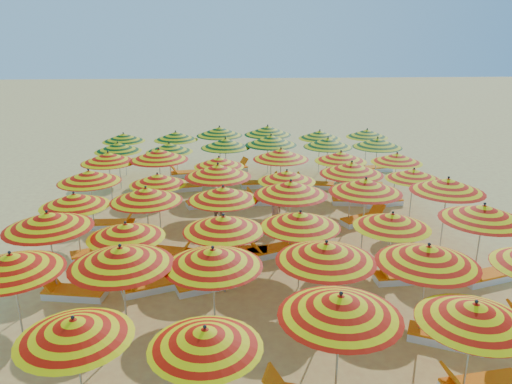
% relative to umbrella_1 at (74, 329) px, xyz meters
% --- Properties ---
extents(ground, '(120.00, 120.00, 0.00)m').
position_rel_umbrella_1_xyz_m(ground, '(3.79, 8.31, -1.98)').
color(ground, '#E9CB67').
rests_on(ground, ground).
extents(umbrella_1, '(2.55, 2.55, 2.25)m').
position_rel_umbrella_1_xyz_m(umbrella_1, '(0.00, 0.00, 0.00)').
color(umbrella_1, silver).
rests_on(umbrella_1, ground).
extents(umbrella_2, '(2.40, 2.40, 2.19)m').
position_rel_umbrella_1_xyz_m(umbrella_2, '(2.36, -0.35, -0.05)').
color(umbrella_2, silver).
rests_on(umbrella_2, ground).
extents(umbrella_3, '(2.72, 2.72, 2.50)m').
position_rel_umbrella_1_xyz_m(umbrella_3, '(4.86, 0.12, 0.22)').
color(umbrella_3, silver).
rests_on(umbrella_3, ground).
extents(umbrella_4, '(2.76, 2.76, 2.31)m').
position_rel_umbrella_1_xyz_m(umbrella_4, '(7.39, 0.00, 0.05)').
color(umbrella_4, silver).
rests_on(umbrella_4, ground).
extents(umbrella_6, '(2.49, 2.49, 2.44)m').
position_rel_umbrella_1_xyz_m(umbrella_6, '(-2.04, 2.41, 0.17)').
color(umbrella_6, silver).
rests_on(umbrella_6, ground).
extents(umbrella_7, '(2.81, 2.81, 2.52)m').
position_rel_umbrella_1_xyz_m(umbrella_7, '(0.36, 2.47, 0.24)').
color(umbrella_7, silver).
rests_on(umbrella_7, ground).
extents(umbrella_8, '(2.57, 2.57, 2.44)m').
position_rel_umbrella_1_xyz_m(umbrella_8, '(2.44, 2.44, 0.16)').
color(umbrella_8, silver).
rests_on(umbrella_8, ground).
extents(umbrella_9, '(3.01, 3.01, 2.49)m').
position_rel_umbrella_1_xyz_m(umbrella_9, '(5.05, 2.48, 0.21)').
color(umbrella_9, silver).
rests_on(umbrella_9, ground).
extents(umbrella_10, '(2.96, 2.96, 2.50)m').
position_rel_umbrella_1_xyz_m(umbrella_10, '(7.34, 2.18, 0.22)').
color(umbrella_10, silver).
rests_on(umbrella_10, ground).
extents(umbrella_12, '(3.05, 3.05, 2.51)m').
position_rel_umbrella_1_xyz_m(umbrella_12, '(-2.04, 4.83, 0.23)').
color(umbrella_12, silver).
rests_on(umbrella_12, ground).
extents(umbrella_13, '(2.69, 2.69, 2.22)m').
position_rel_umbrella_1_xyz_m(umbrella_13, '(0.05, 4.63, -0.02)').
color(umbrella_13, silver).
rests_on(umbrella_13, ground).
extents(umbrella_14, '(2.94, 2.94, 2.37)m').
position_rel_umbrella_1_xyz_m(umbrella_14, '(2.67, 4.66, 0.11)').
color(umbrella_14, silver).
rests_on(umbrella_14, ground).
extents(umbrella_15, '(2.79, 2.79, 2.39)m').
position_rel_umbrella_1_xyz_m(umbrella_15, '(4.78, 4.79, 0.12)').
color(umbrella_15, silver).
rests_on(umbrella_15, ground).
extents(umbrella_16, '(2.63, 2.63, 2.29)m').
position_rel_umbrella_1_xyz_m(umbrella_16, '(7.37, 4.80, 0.04)').
color(umbrella_16, silver).
rests_on(umbrella_16, ground).
extents(umbrella_17, '(3.11, 3.11, 2.54)m').
position_rel_umbrella_1_xyz_m(umbrella_17, '(9.90, 4.68, 0.25)').
color(umbrella_17, silver).
rests_on(umbrella_17, ground).
extents(umbrella_18, '(2.48, 2.48, 2.29)m').
position_rel_umbrella_1_xyz_m(umbrella_18, '(-2.00, 7.10, 0.03)').
color(umbrella_18, silver).
rests_on(umbrella_18, ground).
extents(umbrella_19, '(2.63, 2.63, 2.42)m').
position_rel_umbrella_1_xyz_m(umbrella_19, '(0.22, 7.13, 0.15)').
color(umbrella_19, silver).
rests_on(umbrella_19, ground).
extents(umbrella_20, '(2.91, 2.91, 2.40)m').
position_rel_umbrella_1_xyz_m(umbrella_20, '(2.65, 7.18, 0.13)').
color(umbrella_20, silver).
rests_on(umbrella_20, ground).
extents(umbrella_21, '(2.64, 2.64, 2.54)m').
position_rel_umbrella_1_xyz_m(umbrella_21, '(4.82, 7.23, 0.25)').
color(umbrella_21, silver).
rests_on(umbrella_21, ground).
extents(umbrella_22, '(2.58, 2.58, 2.54)m').
position_rel_umbrella_1_xyz_m(umbrella_22, '(7.29, 7.32, 0.25)').
color(umbrella_22, silver).
rests_on(umbrella_22, ground).
extents(umbrella_23, '(2.54, 2.54, 2.55)m').
position_rel_umbrella_1_xyz_m(umbrella_23, '(9.97, 7.19, 0.27)').
color(umbrella_23, silver).
rests_on(umbrella_23, ground).
extents(umbrella_24, '(2.52, 2.52, 2.38)m').
position_rel_umbrella_1_xyz_m(umbrella_24, '(-2.14, 9.44, 0.12)').
color(umbrella_24, silver).
rests_on(umbrella_24, ground).
extents(umbrella_25, '(2.17, 2.17, 2.19)m').
position_rel_umbrella_1_xyz_m(umbrella_25, '(0.27, 9.49, -0.05)').
color(umbrella_25, silver).
rests_on(umbrella_25, ground).
extents(umbrella_26, '(3.19, 3.19, 2.56)m').
position_rel_umbrella_1_xyz_m(umbrella_26, '(2.46, 9.35, 0.27)').
color(umbrella_26, silver).
rests_on(umbrella_26, ground).
extents(umbrella_27, '(2.40, 2.40, 2.25)m').
position_rel_umbrella_1_xyz_m(umbrella_27, '(4.96, 9.47, -0.00)').
color(umbrella_27, silver).
rests_on(umbrella_27, ground).
extents(umbrella_28, '(2.90, 2.90, 2.50)m').
position_rel_umbrella_1_xyz_m(umbrella_28, '(7.37, 9.56, 0.22)').
color(umbrella_28, silver).
rests_on(umbrella_28, ground).
extents(umbrella_29, '(2.39, 2.39, 2.21)m').
position_rel_umbrella_1_xyz_m(umbrella_29, '(9.72, 9.54, -0.04)').
color(umbrella_29, silver).
rests_on(umbrella_29, ground).
extents(umbrella_30, '(2.79, 2.79, 2.38)m').
position_rel_umbrella_1_xyz_m(umbrella_30, '(-2.05, 12.14, 0.12)').
color(umbrella_30, silver).
rests_on(umbrella_30, ground).
extents(umbrella_31, '(2.41, 2.41, 2.52)m').
position_rel_umbrella_1_xyz_m(umbrella_31, '(0.02, 12.04, 0.24)').
color(umbrella_31, silver).
rests_on(umbrella_31, ground).
extents(umbrella_32, '(2.60, 2.60, 2.19)m').
position_rel_umbrella_1_xyz_m(umbrella_32, '(2.46, 11.83, -0.05)').
color(umbrella_32, silver).
rests_on(umbrella_32, ground).
extents(umbrella_33, '(2.85, 2.85, 2.46)m').
position_rel_umbrella_1_xyz_m(umbrella_33, '(5.02, 12.04, 0.19)').
color(umbrella_33, silver).
rests_on(umbrella_33, ground).
extents(umbrella_34, '(2.47, 2.47, 2.31)m').
position_rel_umbrella_1_xyz_m(umbrella_34, '(7.52, 12.02, 0.05)').
color(umbrella_34, silver).
rests_on(umbrella_34, ground).
extents(umbrella_35, '(2.52, 2.52, 2.25)m').
position_rel_umbrella_1_xyz_m(umbrella_35, '(9.84, 11.83, 0.00)').
color(umbrella_35, silver).
rests_on(umbrella_35, ground).
extents(umbrella_36, '(2.56, 2.56, 2.25)m').
position_rel_umbrella_1_xyz_m(umbrella_36, '(-2.16, 14.54, 0.00)').
color(umbrella_36, silver).
rests_on(umbrella_36, ground).
extents(umbrella_37, '(2.76, 2.76, 2.26)m').
position_rel_umbrella_1_xyz_m(umbrella_37, '(0.19, 14.28, 0.01)').
color(umbrella_37, silver).
rests_on(umbrella_37, ground).
extents(umbrella_38, '(2.69, 2.69, 2.41)m').
position_rel_umbrella_1_xyz_m(umbrella_38, '(2.73, 14.45, 0.14)').
color(umbrella_38, silver).
rests_on(umbrella_38, ground).
extents(umbrella_39, '(2.82, 2.82, 2.53)m').
position_rel_umbrella_1_xyz_m(umbrella_39, '(4.82, 14.52, 0.24)').
color(umbrella_39, silver).
rests_on(umbrella_39, ground).
extents(umbrella_40, '(3.01, 3.01, 2.40)m').
position_rel_umbrella_1_xyz_m(umbrella_40, '(7.44, 14.36, 0.13)').
color(umbrella_40, silver).
rests_on(umbrella_40, ground).
extents(umbrella_41, '(2.72, 2.72, 2.41)m').
position_rel_umbrella_1_xyz_m(umbrella_41, '(9.70, 14.17, 0.14)').
color(umbrella_41, silver).
rests_on(umbrella_41, ground).
extents(umbrella_42, '(2.34, 2.34, 2.22)m').
position_rel_umbrella_1_xyz_m(umbrella_42, '(-2.33, 16.77, -0.02)').
color(umbrella_42, silver).
rests_on(umbrella_42, ground).
extents(umbrella_43, '(2.64, 2.64, 2.31)m').
position_rel_umbrella_1_xyz_m(umbrella_43, '(0.26, 16.64, 0.05)').
color(umbrella_43, silver).
rests_on(umbrella_43, ground).
extents(umbrella_44, '(2.66, 2.66, 2.47)m').
position_rel_umbrella_1_xyz_m(umbrella_44, '(2.43, 16.95, 0.20)').
color(umbrella_44, silver).
rests_on(umbrella_44, ground).
extents(umbrella_45, '(2.70, 2.70, 2.51)m').
position_rel_umbrella_1_xyz_m(umbrella_45, '(4.86, 16.85, 0.23)').
color(umbrella_45, silver).
rests_on(umbrella_45, ground).
extents(umbrella_46, '(2.24, 2.24, 2.28)m').
position_rel_umbrella_1_xyz_m(umbrella_46, '(7.48, 16.67, 0.02)').
color(umbrella_46, silver).
rests_on(umbrella_46, ground).
extents(umbrella_47, '(2.23, 2.23, 2.27)m').
position_rel_umbrella_1_xyz_m(umbrella_47, '(9.97, 16.91, 0.01)').
color(umbrella_47, silver).
rests_on(umbrella_47, ground).
extents(lounger_3, '(1.75, 0.62, 0.69)m').
position_rel_umbrella_1_xyz_m(lounger_3, '(5.55, 2.60, -1.83)').
color(lounger_3, white).
rests_on(lounger_3, ground).
extents(lounger_4, '(1.82, 1.26, 0.69)m').
position_rel_umbrella_1_xyz_m(lounger_4, '(7.93, 1.92, -1.83)').
color(lounger_4, white).
rests_on(lounger_4, ground).
extents(lounger_6, '(1.80, 0.86, 0.69)m').
position_rel_umbrella_1_xyz_m(lounger_6, '(-1.53, 4.61, -1.83)').
color(lounger_6, white).
rests_on(lounger_6, ground).
extents(lounger_7, '(1.83, 1.14, 0.69)m').
position_rel_umbrella_1_xyz_m(lounger_7, '(0.55, 4.86, -1.83)').
color(lounger_7, white).
rests_on(lounger_7, ground).
extents(lounger_8, '(1.83, 1.13, 0.69)m').
position_rel_umbrella_1_xyz_m(lounger_8, '(2.17, 4.88, -1.83)').
color(lounger_8, white).
rests_on(lounger_8, ground).
extents(lounger_9, '(1.77, 0.69, 0.69)m').
position_rel_umbrella_1_xyz_m(lounger_9, '(7.87, 4.98, -1.83)').
color(lounger_9, white).
rests_on(lounger_9, ground).
extents(lounger_10, '(1.83, 1.07, 0.69)m').
position_rel_umbrella_1_xyz_m(lounger_10, '(10.40, 4.85, -1.83)').
color(lounger_10, white).
rests_on(lounger_10, ground).
extents(lounger_11, '(1.82, 1.17, 0.69)m').
position_rel_umbrella_1_xyz_m(lounger_11, '(-1.40, 7.17, -1.83)').
color(lounger_11, white).
rests_on(lounger_11, ground).
extents(lounger_12, '(1.82, 1.03, 0.69)m').
position_rel_umbrella_1_xyz_m(lounger_12, '(0.82, 7.05, -1.83)').
color(lounger_12, white).
rests_on(lounger_12, ground).
extents(lounger_13, '(1.78, 0.75, 0.69)m').
position_rel_umbrella_1_xyz_m(lounger_13, '(3.15, 6.98, -1.83)').
color(lounger_13, white).
rests_on(lounger_13, ground).
extents(lounger_14, '(1.82, 1.21, 0.69)m').
position_rel_umbrella_1_xyz_m(lounger_14, '(4.23, 7.01, -1.83)').
color(lounger_14, white).
rests_on(lounger_14, ground).
extents(lounger_15, '(1.74, 0.59, 0.69)m').
position_rel_umbrella_1_xyz_m(lounger_15, '(-1.54, 9.68, -1.83)').
color(lounger_15, white).
rests_on(lounger_15, ground).
extents(lounger_16, '(1.82, 1.23, 0.69)m').
position_rel_umbrella_1_xyz_m(lounger_16, '(7.97, 9.62, -1.83)').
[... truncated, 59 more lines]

